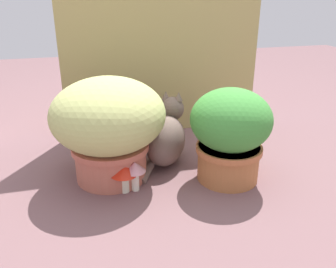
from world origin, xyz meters
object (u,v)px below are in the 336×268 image
Objects in this scene: leafy_planter at (230,132)px; mushroom_ornament_red at (124,171)px; cat at (166,137)px; grass_planter at (109,124)px; mushroom_ornament_pink at (135,170)px.

leafy_planter reaches higher than mushroom_ornament_red.
cat is at bearing 134.53° from leafy_planter.
leafy_planter is (0.47, -0.13, -0.03)m from grass_planter.
mushroom_ornament_red is (-0.22, -0.21, -0.03)m from cat.
mushroom_ornament_red is (-0.43, 0.00, -0.12)m from leafy_planter.
mushroom_ornament_red is 0.04m from mushroom_ornament_pink.
cat is at bearing 17.29° from grass_planter.
leafy_planter reaches higher than cat.
leafy_planter is at bearing -0.54° from mushroom_ornament_red.
leafy_planter is at bearing -45.47° from cat.
cat is 2.79× the size of mushroom_ornament_red.
grass_planter is at bearing 164.14° from leafy_planter.
cat is at bearing 49.35° from mushroom_ornament_pink.
leafy_planter reaches higher than mushroom_ornament_pink.
cat is (-0.21, 0.21, -0.09)m from leafy_planter.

